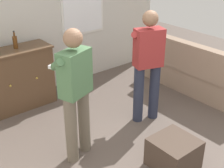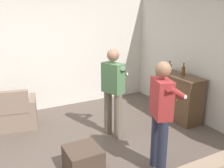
{
  "view_description": "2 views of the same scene",
  "coord_description": "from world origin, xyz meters",
  "px_view_note": "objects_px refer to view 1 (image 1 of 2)",
  "views": [
    {
      "loc": [
        -2.35,
        -2.16,
        2.6
      ],
      "look_at": [
        -0.23,
        0.43,
        0.98
      ],
      "focal_mm": 50.0,
      "sensor_mm": 36.0,
      "label": 1
    },
    {
      "loc": [
        3.24,
        -1.42,
        2.34
      ],
      "look_at": [
        -0.24,
        0.42,
        1.17
      ],
      "focal_mm": 40.0,
      "sensor_mm": 36.0,
      "label": 2
    }
  ],
  "objects_px": {
    "couch": "(198,75)",
    "bottle_liquor_amber": "(15,42)",
    "person_standing_right": "(148,62)",
    "person_standing_left": "(75,90)",
    "ottoman": "(174,153)",
    "sideboard_cabinet": "(18,79)"
  },
  "relations": [
    {
      "from": "couch",
      "to": "bottle_liquor_amber",
      "type": "distance_m",
      "value": 3.13
    },
    {
      "from": "couch",
      "to": "person_standing_right",
      "type": "relative_size",
      "value": 1.34
    },
    {
      "from": "person_standing_left",
      "to": "person_standing_right",
      "type": "relative_size",
      "value": 1.0
    },
    {
      "from": "ottoman",
      "to": "person_standing_left",
      "type": "relative_size",
      "value": 0.3
    },
    {
      "from": "sideboard_cabinet",
      "to": "bottle_liquor_amber",
      "type": "bearing_deg",
      "value": 31.05
    },
    {
      "from": "couch",
      "to": "sideboard_cabinet",
      "type": "xyz_separation_m",
      "value": [
        -2.66,
        1.53,
        0.15
      ]
    },
    {
      "from": "ottoman",
      "to": "sideboard_cabinet",
      "type": "bearing_deg",
      "value": 107.56
    },
    {
      "from": "sideboard_cabinet",
      "to": "bottle_liquor_amber",
      "type": "relative_size",
      "value": 4.11
    },
    {
      "from": "sideboard_cabinet",
      "to": "person_standing_left",
      "type": "distance_m",
      "value": 1.71
    },
    {
      "from": "ottoman",
      "to": "person_standing_right",
      "type": "relative_size",
      "value": 0.3
    },
    {
      "from": "bottle_liquor_amber",
      "to": "person_standing_right",
      "type": "distance_m",
      "value": 2.05
    },
    {
      "from": "couch",
      "to": "person_standing_right",
      "type": "bearing_deg",
      "value": -178.43
    },
    {
      "from": "sideboard_cabinet",
      "to": "person_standing_right",
      "type": "xyz_separation_m",
      "value": [
        1.33,
        -1.57,
        0.44
      ]
    },
    {
      "from": "couch",
      "to": "ottoman",
      "type": "relative_size",
      "value": 4.4
    },
    {
      "from": "sideboard_cabinet",
      "to": "person_standing_right",
      "type": "height_order",
      "value": "person_standing_right"
    },
    {
      "from": "person_standing_left",
      "to": "person_standing_right",
      "type": "height_order",
      "value": "same"
    },
    {
      "from": "ottoman",
      "to": "person_standing_left",
      "type": "xyz_separation_m",
      "value": [
        -0.77,
        0.93,
        0.75
      ]
    },
    {
      "from": "bottle_liquor_amber",
      "to": "person_standing_left",
      "type": "bearing_deg",
      "value": -90.41
    },
    {
      "from": "bottle_liquor_amber",
      "to": "ottoman",
      "type": "xyz_separation_m",
      "value": [
        0.76,
        -2.61,
        -0.91
      ]
    },
    {
      "from": "couch",
      "to": "person_standing_left",
      "type": "xyz_separation_m",
      "value": [
        -2.62,
        -0.12,
        0.59
      ]
    },
    {
      "from": "couch",
      "to": "ottoman",
      "type": "height_order",
      "value": "couch"
    },
    {
      "from": "sideboard_cabinet",
      "to": "person_standing_right",
      "type": "distance_m",
      "value": 2.1
    }
  ]
}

